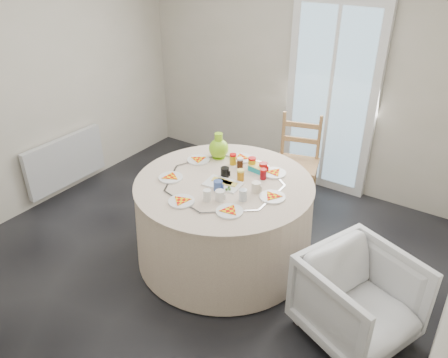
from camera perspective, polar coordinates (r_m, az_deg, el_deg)
The scene contains 14 objects.
floor at distance 4.05m, azimuth -3.90°, elevation -10.58°, with size 4.00×4.00×0.00m, color black.
wall_back at distance 5.00m, azimuth 9.99°, elevation 13.94°, with size 4.00×0.02×2.60m, color #BCB5A3.
wall_left at distance 4.81m, azimuth -24.19°, elevation 11.22°, with size 0.02×4.00×2.60m, color #BCB5A3.
glass_door at distance 4.89m, azimuth 13.79°, elevation 10.10°, with size 1.00×0.08×2.10m, color silver.
radiator at distance 5.19m, azimuth -19.99°, elevation 2.21°, with size 0.07×1.00×0.55m, color silver.
table at distance 3.89m, azimuth 0.00°, elevation -5.46°, with size 1.57×1.57×0.79m, color beige.
wooden_chair at distance 4.65m, azimuth 9.39°, elevation 1.76°, with size 0.44×0.42×0.99m, color #B27A52, non-canonical shape.
armchair at distance 3.32m, azimuth 17.32°, elevation -14.04°, with size 0.71×0.67×0.73m, color silver.
place_settings at distance 3.68m, azimuth 0.00°, elevation -0.41°, with size 1.13×1.13×0.02m, color white, non-canonical shape.
jar_cluster at distance 3.83m, azimuth 2.99°, elevation 1.69°, with size 0.41×0.21×0.12m, color #986415, non-canonical shape.
butter_tub at distance 3.85m, azimuth 4.35°, elevation 1.25°, with size 0.14×0.10×0.06m, color #149DB0.
green_pitcher at distance 4.04m, azimuth -0.70°, elevation 4.09°, with size 0.18×0.18×0.24m, color #81C61B, non-canonical shape.
cheese_platter at distance 3.64m, azimuth -0.14°, elevation -0.72°, with size 0.30×0.20×0.04m, color silver, non-canonical shape.
mugs_glasses at distance 3.57m, azimuth 1.45°, elevation -0.67°, with size 0.56×0.56×0.10m, color gray, non-canonical shape.
Camera 1 is at (1.95, -2.42, 2.60)m, focal length 35.00 mm.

